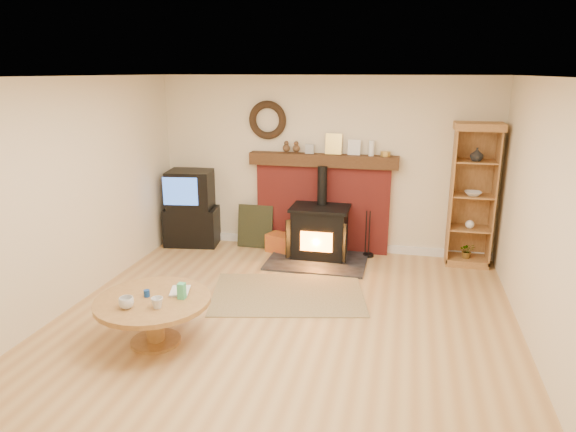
% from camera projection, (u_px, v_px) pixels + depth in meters
% --- Properties ---
extents(ground, '(5.50, 5.50, 0.00)m').
position_uv_depth(ground, '(279.00, 331.00, 5.43)').
color(ground, '#B1804A').
rests_on(ground, ground).
extents(room_shell, '(5.02, 5.52, 2.61)m').
position_uv_depth(room_shell, '(279.00, 169.00, 5.06)').
color(room_shell, beige).
rests_on(room_shell, ground).
extents(chimney_breast, '(2.20, 0.22, 1.78)m').
position_uv_depth(chimney_breast, '(322.00, 199.00, 7.71)').
color(chimney_breast, maroon).
rests_on(chimney_breast, ground).
extents(wood_stove, '(1.40, 1.00, 1.33)m').
position_uv_depth(wood_stove, '(319.00, 233.00, 7.45)').
color(wood_stove, black).
rests_on(wood_stove, ground).
extents(area_rug, '(2.07, 1.64, 0.01)m').
position_uv_depth(area_rug, '(288.00, 294.00, 6.32)').
color(area_rug, brown).
rests_on(area_rug, ground).
extents(tv_unit, '(0.88, 0.67, 1.18)m').
position_uv_depth(tv_unit, '(192.00, 209.00, 8.04)').
color(tv_unit, black).
rests_on(tv_unit, ground).
extents(curio_cabinet, '(0.64, 0.46, 1.99)m').
position_uv_depth(curio_cabinet, '(472.00, 195.00, 7.09)').
color(curio_cabinet, brown).
rests_on(curio_cabinet, ground).
extents(firelog_box, '(0.51, 0.42, 0.28)m').
position_uv_depth(firelog_box, '(282.00, 243.00, 7.76)').
color(firelog_box, '#C5980A').
rests_on(firelog_box, ground).
extents(leaning_painting, '(0.55, 0.15, 0.66)m').
position_uv_depth(leaning_painting, '(255.00, 226.00, 7.95)').
color(leaning_painting, black).
rests_on(leaning_painting, ground).
extents(fire_tools, '(0.16, 0.16, 0.70)m').
position_uv_depth(fire_tools, '(368.00, 250.00, 7.58)').
color(fire_tools, black).
rests_on(fire_tools, ground).
extents(coffee_table, '(1.14, 1.14, 0.64)m').
position_uv_depth(coffee_table, '(153.00, 307.00, 5.09)').
color(coffee_table, brown).
rests_on(coffee_table, ground).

